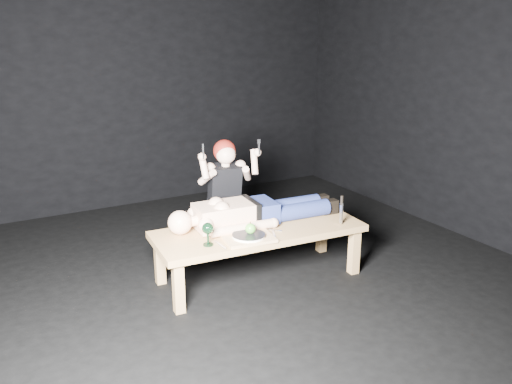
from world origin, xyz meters
TOP-DOWN VIEW (x-y plane):
  - ground at (0.00, 0.00)m, footprint 5.00×5.00m
  - back_wall at (0.00, 2.50)m, footprint 5.00×0.00m
  - table at (0.19, 0.01)m, footprint 1.78×0.77m
  - lying_man at (0.25, 0.15)m, footprint 1.67×0.61m
  - kneeling_woman at (0.17, 0.65)m, footprint 0.70×0.76m
  - serving_tray at (0.00, -0.16)m, footprint 0.42×0.33m
  - plate at (0.00, -0.16)m, footprint 0.29×0.29m
  - apple at (0.02, -0.15)m, footprint 0.08×0.08m
  - goblet at (-0.32, -0.11)m, footprint 0.09×0.09m
  - fork_flat at (-0.24, -0.15)m, footprint 0.02×0.18m
  - knife_flat at (0.23, -0.17)m, footprint 0.09×0.17m
  - spoon_flat at (0.26, -0.07)m, footprint 0.13×0.15m
  - carving_knife at (0.84, -0.24)m, footprint 0.03×0.04m

SIDE VIEW (x-z plane):
  - ground at x=0.00m, z-range 0.00..0.00m
  - table at x=0.19m, z-range 0.00..0.45m
  - fork_flat at x=-0.24m, z-range 0.45..0.46m
  - knife_flat at x=0.23m, z-range 0.45..0.46m
  - spoon_flat at x=0.26m, z-range 0.45..0.46m
  - serving_tray at x=0.00m, z-range 0.45..0.47m
  - plate at x=0.00m, z-range 0.47..0.49m
  - apple at x=0.02m, z-range 0.49..0.58m
  - goblet at x=-0.32m, z-range 0.45..0.63m
  - kneeling_woman at x=0.17m, z-range 0.00..1.13m
  - lying_man at x=0.25m, z-range 0.45..0.70m
  - carving_knife at x=0.84m, z-range 0.45..0.70m
  - back_wall at x=0.00m, z-range -1.00..4.00m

